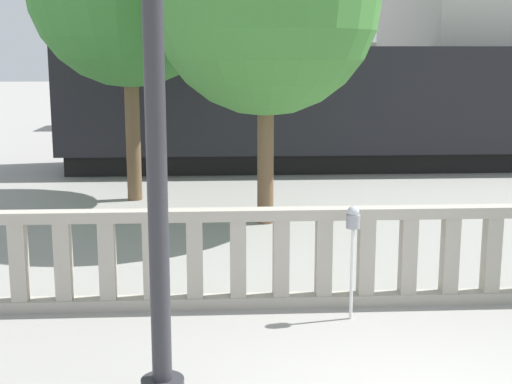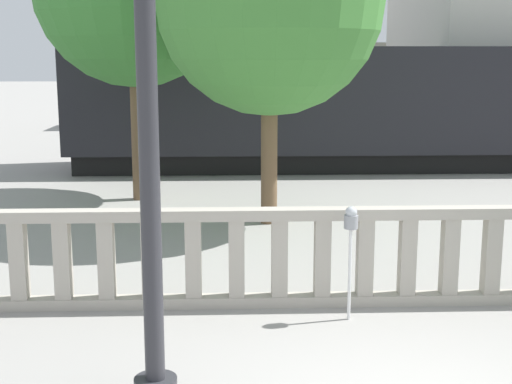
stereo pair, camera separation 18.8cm
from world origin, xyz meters
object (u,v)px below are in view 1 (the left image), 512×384
(train_near, at_px, (415,104))
(tree_right, at_px, (266,1))
(parking_meter, at_px, (353,229))
(lamppost, at_px, (155,109))
(train_far, at_px, (317,82))

(train_near, relative_size, tree_right, 3.10)
(parking_meter, relative_size, tree_right, 0.23)
(lamppost, xyz_separation_m, tree_right, (1.46, 7.05, 1.41))
(train_far, height_order, tree_right, tree_right)
(train_far, bearing_deg, train_near, -84.84)
(parking_meter, bearing_deg, train_far, 82.94)
(parking_meter, distance_m, tree_right, 5.95)
(lamppost, relative_size, train_near, 0.27)
(parking_meter, relative_size, train_far, 0.08)
(lamppost, height_order, tree_right, tree_right)
(train_far, bearing_deg, lamppost, -101.21)
(tree_right, bearing_deg, train_near, 54.67)
(lamppost, bearing_deg, tree_right, 78.30)
(train_near, relative_size, train_far, 1.03)
(train_far, relative_size, tree_right, 3.01)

